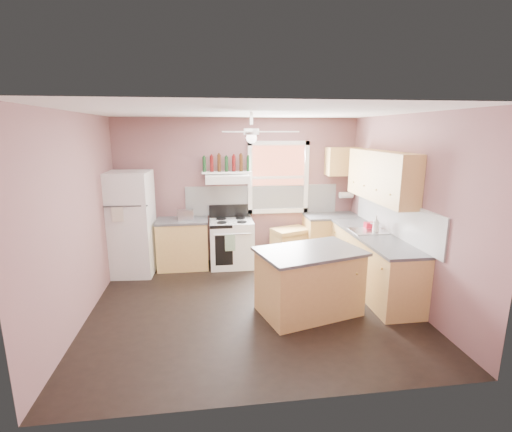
{
  "coord_description": "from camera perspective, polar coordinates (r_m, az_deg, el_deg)",
  "views": [
    {
      "loc": [
        -0.6,
        -4.91,
        2.46
      ],
      "look_at": [
        0.1,
        0.3,
        1.25
      ],
      "focal_mm": 26.0,
      "sensor_mm": 36.0,
      "label": 1
    }
  ],
  "objects": [
    {
      "name": "floor",
      "position": [
        5.52,
        -0.63,
        -13.48
      ],
      "size": [
        4.5,
        4.5,
        0.0
      ],
      "primitive_type": "plane",
      "color": "black",
      "rests_on": "ground"
    },
    {
      "name": "ceiling",
      "position": [
        4.95,
        -0.71,
        15.74
      ],
      "size": [
        4.5,
        4.5,
        0.0
      ],
      "primitive_type": "plane",
      "color": "white",
      "rests_on": "ground"
    },
    {
      "name": "wall_back",
      "position": [
        7.05,
        -2.69,
        3.89
      ],
      "size": [
        4.5,
        0.05,
        2.7
      ],
      "primitive_type": "cube",
      "color": "#7D5455",
      "rests_on": "ground"
    },
    {
      "name": "wall_right",
      "position": [
        5.8,
        22.25,
        0.95
      ],
      "size": [
        0.05,
        4.0,
        2.7
      ],
      "primitive_type": "cube",
      "color": "#7D5455",
      "rests_on": "ground"
    },
    {
      "name": "wall_left",
      "position": [
        5.3,
        -25.86,
        -0.44
      ],
      "size": [
        0.05,
        4.0,
        2.7
      ],
      "primitive_type": "cube",
      "color": "#7D5455",
      "rests_on": "ground"
    },
    {
      "name": "backsplash_back",
      "position": [
        7.09,
        0.98,
        2.52
      ],
      "size": [
        2.9,
        0.03,
        0.55
      ],
      "primitive_type": "cube",
      "color": "white",
      "rests_on": "wall_back"
    },
    {
      "name": "backsplash_right",
      "position": [
        6.07,
        20.4,
        -0.09
      ],
      "size": [
        0.03,
        2.6,
        0.55
      ],
      "primitive_type": "cube",
      "color": "white",
      "rests_on": "wall_right"
    },
    {
      "name": "window_view",
      "position": [
        7.08,
        3.41,
        5.96
      ],
      "size": [
        1.0,
        0.02,
        1.2
      ],
      "primitive_type": "cube",
      "color": "brown",
      "rests_on": "wall_back"
    },
    {
      "name": "window_frame",
      "position": [
        7.05,
        3.46,
        5.93
      ],
      "size": [
        1.16,
        0.07,
        1.36
      ],
      "primitive_type": "cube",
      "color": "white",
      "rests_on": "wall_back"
    },
    {
      "name": "refrigerator",
      "position": [
        6.75,
        -18.84,
        -1.12
      ],
      "size": [
        0.81,
        0.79,
        1.8
      ],
      "primitive_type": "cube",
      "rotation": [
        0.0,
        0.0,
        -0.07
      ],
      "color": "white",
      "rests_on": "floor"
    },
    {
      "name": "base_cabinet_left",
      "position": [
        6.93,
        -11.16,
        -4.33
      ],
      "size": [
        0.9,
        0.6,
        0.86
      ],
      "primitive_type": "cube",
      "color": "tan",
      "rests_on": "floor"
    },
    {
      "name": "counter_left",
      "position": [
        6.81,
        -11.32,
        -0.71
      ],
      "size": [
        0.92,
        0.62,
        0.04
      ],
      "primitive_type": "cube",
      "color": "#444447",
      "rests_on": "base_cabinet_left"
    },
    {
      "name": "toaster",
      "position": [
        6.76,
        -10.85,
        0.17
      ],
      "size": [
        0.3,
        0.21,
        0.18
      ],
      "primitive_type": "cube",
      "rotation": [
        0.0,
        0.0,
        0.18
      ],
      "color": "silver",
      "rests_on": "counter_left"
    },
    {
      "name": "stove",
      "position": [
        6.88,
        -3.77,
        -4.22
      ],
      "size": [
        0.79,
        0.65,
        0.86
      ],
      "primitive_type": "cube",
      "rotation": [
        0.0,
        0.0,
        -0.01
      ],
      "color": "white",
      "rests_on": "floor"
    },
    {
      "name": "range_hood",
      "position": [
        6.72,
        -4.47,
        5.75
      ],
      "size": [
        0.78,
        0.5,
        0.14
      ],
      "primitive_type": "cube",
      "color": "white",
      "rests_on": "wall_back"
    },
    {
      "name": "bottle_shelf",
      "position": [
        6.83,
        -4.54,
        6.7
      ],
      "size": [
        0.9,
        0.26,
        0.03
      ],
      "primitive_type": "cube",
      "color": "white",
      "rests_on": "range_hood"
    },
    {
      "name": "cart",
      "position": [
        7.1,
        5.34,
        -4.53
      ],
      "size": [
        0.78,
        0.65,
        0.67
      ],
      "primitive_type": "cube",
      "rotation": [
        0.0,
        0.0,
        0.36
      ],
      "color": "tan",
      "rests_on": "floor"
    },
    {
      "name": "base_cabinet_corner",
      "position": [
        7.3,
        11.45,
        -3.44
      ],
      "size": [
        1.0,
        0.6,
        0.86
      ],
      "primitive_type": "cube",
      "color": "tan",
      "rests_on": "floor"
    },
    {
      "name": "base_cabinet_right",
      "position": [
        6.15,
        17.49,
        -6.95
      ],
      "size": [
        0.6,
        2.2,
        0.86
      ],
      "primitive_type": "cube",
      "color": "tan",
      "rests_on": "floor"
    },
    {
      "name": "counter_corner",
      "position": [
        7.19,
        11.61,
        0.0
      ],
      "size": [
        1.02,
        0.62,
        0.04
      ],
      "primitive_type": "cube",
      "color": "#444447",
      "rests_on": "base_cabinet_corner"
    },
    {
      "name": "counter_right",
      "position": [
        6.01,
        17.69,
        -2.91
      ],
      "size": [
        0.62,
        2.22,
        0.04
      ],
      "primitive_type": "cube",
      "color": "#444447",
      "rests_on": "base_cabinet_right"
    },
    {
      "name": "sink",
      "position": [
        6.18,
        16.92,
        -2.28
      ],
      "size": [
        0.55,
        0.45,
        0.03
      ],
      "primitive_type": "cube",
      "color": "silver",
      "rests_on": "counter_right"
    },
    {
      "name": "faucet",
      "position": [
        6.23,
        18.3,
        -1.55
      ],
      "size": [
        0.03,
        0.03,
        0.14
      ],
      "primitive_type": "cylinder",
      "color": "silver",
      "rests_on": "sink"
    },
    {
      "name": "upper_cabinet_right",
      "position": [
        6.08,
        18.67,
        5.86
      ],
      "size": [
        0.33,
        1.8,
        0.76
      ],
      "primitive_type": "cube",
      "color": "tan",
      "rests_on": "wall_right"
    },
    {
      "name": "upper_cabinet_corner",
      "position": [
        7.23,
        13.16,
        8.18
      ],
      "size": [
        0.6,
        0.33,
        0.52
      ],
      "primitive_type": "cube",
      "color": "tan",
      "rests_on": "wall_back"
    },
    {
      "name": "paper_towel",
      "position": [
        7.38,
        13.69,
        3.15
      ],
      "size": [
        0.26,
        0.12,
        0.12
      ],
      "primitive_type": "cylinder",
      "rotation": [
        0.0,
        1.57,
        0.0
      ],
      "color": "white",
      "rests_on": "wall_back"
    },
    {
      "name": "island",
      "position": [
        5.2,
        8.15,
        -10.13
      ],
      "size": [
        1.46,
        1.13,
        0.86
      ],
      "primitive_type": "cube",
      "rotation": [
        0.0,
        0.0,
        0.27
      ],
      "color": "tan",
      "rests_on": "floor"
    },
    {
      "name": "island_top",
      "position": [
        5.05,
        8.31,
        -5.43
      ],
      "size": [
        1.55,
        1.22,
        0.04
      ],
      "primitive_type": "cube",
      "rotation": [
        0.0,
        0.0,
        0.27
      ],
      "color": "#444447",
      "rests_on": "island"
    },
    {
      "name": "ceiling_fan_hub",
      "position": [
        4.95,
        -0.7,
        12.84
      ],
      "size": [
        0.2,
        0.2,
        0.08
      ],
      "primitive_type": "cylinder",
      "color": "white",
      "rests_on": "ceiling"
    },
    {
      "name": "soap_bottle",
      "position": [
        6.1,
        17.97,
        -1.22
      ],
      "size": [
        0.14,
        0.14,
        0.27
      ],
      "primitive_type": "imported",
      "rotation": [
        0.0,
        0.0,
        2.6
      ],
      "color": "silver",
      "rests_on": "counter_right"
    },
    {
      "name": "red_caddy",
      "position": [
        6.35,
        17.16,
        -1.39
      ],
      "size": [
        0.18,
        0.12,
        0.1
      ],
      "primitive_type": "cube",
      "rotation": [
        0.0,
        0.0,
        0.0
      ],
      "color": "red",
      "rests_on": "counter_right"
    },
    {
      "name": "wine_bottles",
      "position": [
        6.82,
        -4.55,
        8.03
      ],
      "size": [
        0.86,
        0.06,
        0.31
      ],
      "color": "#143819",
      "rests_on": "bottle_shelf"
    }
  ]
}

